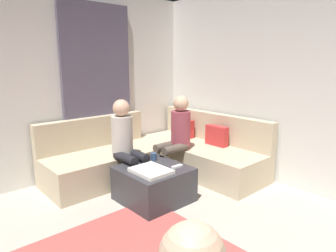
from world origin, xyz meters
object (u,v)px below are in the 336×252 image
object	(u,v)px
sectional_couch	(160,156)
game_remote	(177,166)
person_on_couch_side	(126,142)
person_on_couch_back	(176,134)
coffee_mug	(154,157)
ottoman	(154,184)

from	to	relation	value
sectional_couch	game_remote	distance (m)	0.92
person_on_couch_side	sectional_couch	bearing A→B (deg)	-168.08
person_on_couch_back	coffee_mug	bearing A→B (deg)	104.14
ottoman	coffee_mug	bearing A→B (deg)	140.71
coffee_mug	game_remote	size ratio (longest dim) A/B	0.63
game_remote	person_on_couch_back	xyz separation A→B (m)	(-0.53, 0.47, 0.23)
game_remote	sectional_couch	bearing A→B (deg)	152.55
sectional_couch	coffee_mug	bearing A→B (deg)	-48.42
game_remote	person_on_couch_back	world-z (taller)	person_on_couch_back
sectional_couch	ottoman	size ratio (longest dim) A/B	3.36
person_on_couch_side	game_remote	bearing A→B (deg)	112.99
sectional_couch	game_remote	size ratio (longest dim) A/B	17.00
ottoman	coffee_mug	distance (m)	0.38
sectional_couch	person_on_couch_side	size ratio (longest dim) A/B	2.12
coffee_mug	person_on_couch_back	xyz separation A→B (m)	(-0.13, 0.51, 0.19)
coffee_mug	person_on_couch_back	size ratio (longest dim) A/B	0.08
person_on_couch_back	person_on_couch_side	size ratio (longest dim) A/B	1.00
ottoman	person_on_couch_back	distance (m)	0.90
coffee_mug	person_on_couch_back	distance (m)	0.56
coffee_mug	person_on_couch_side	distance (m)	0.40
game_remote	person_on_couch_side	distance (m)	0.75
person_on_couch_back	sectional_couch	bearing A→B (deg)	11.20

